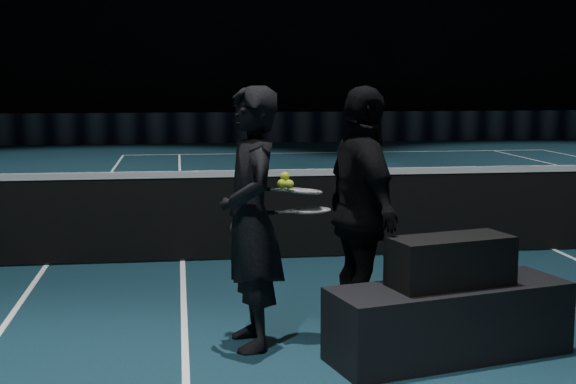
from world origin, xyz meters
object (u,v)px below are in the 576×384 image
Objects in this scene: player_a at (251,219)px; racket_lower at (311,210)px; player_b at (363,212)px; racket_bag at (451,261)px; tennis_balls at (285,182)px; player_bench at (449,321)px; racket_upper at (303,191)px.

player_a is 2.72× the size of racket_lower.
racket_bag is at bearing -147.50° from player_b.
racket_bag is 6.99× the size of tennis_balls.
player_b reaches higher than player_bench.
player_a reaches higher than racket_upper.
racket_upper is at bearing 86.60° from player_b.
racket_upper is (-0.93, 0.52, 0.42)m from racket_bag.
player_a is 0.85m from player_b.
player_bench is 1.48m from tennis_balls.
racket_lower is at bearing 8.68° from tennis_balls.
player_b is 2.72× the size of racket_lower.
player_b is at bearing 9.66° from tennis_balls.
player_b is (-0.48, 0.56, 0.25)m from racket_bag.
tennis_balls is (-1.07, 0.46, 0.50)m from racket_bag.
racket_lower is (-0.39, -0.07, 0.03)m from player_b.
racket_upper is at bearing 137.07° from player_bench.
racket_lower is (-0.88, 0.49, 0.71)m from player_bench.
racket_bag is at bearing -39.16° from racket_lower.
player_a reaches higher than tennis_balls.
racket_lower is (-0.88, 0.49, 0.29)m from racket_bag.
tennis_balls is at bearing -170.43° from racket_upper.
player_b is at bearing 117.02° from player_bench.
tennis_balls is (0.25, 0.05, 0.25)m from player_a.
player_bench is 1.23m from racket_lower.
racket_lower is at bearing -42.66° from racket_upper.
racket_bag is at bearing 0.00° from player_bench.
tennis_balls is at bearing 178.53° from racket_lower.
racket_lower is at bearing 137.04° from player_bench.
player_a is at bearing -168.73° from tennis_balls.
racket_bag is 0.45× the size of player_a.
player_a is (-1.32, 0.41, 0.67)m from player_bench.
player_bench is 0.91× the size of player_a.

